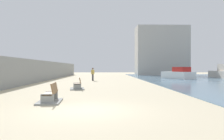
{
  "coord_description": "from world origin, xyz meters",
  "views": [
    {
      "loc": [
        0.83,
        -9.66,
        1.75
      ],
      "look_at": [
        1.43,
        11.91,
        1.53
      ],
      "focal_mm": 37.79,
      "sensor_mm": 36.0,
      "label": 1
    }
  ],
  "objects_px": {
    "boat_far_left": "(178,74)",
    "boat_nearest": "(224,73)",
    "bench_far": "(78,86)",
    "person_walking": "(93,73)",
    "bench_near": "(50,98)"
  },
  "relations": [
    {
      "from": "boat_far_left",
      "to": "boat_nearest",
      "type": "bearing_deg",
      "value": 15.16
    },
    {
      "from": "boat_far_left",
      "to": "boat_nearest",
      "type": "xyz_separation_m",
      "value": [
        8.41,
        2.28,
        0.15
      ]
    },
    {
      "from": "bench_far",
      "to": "boat_far_left",
      "type": "bearing_deg",
      "value": 51.65
    },
    {
      "from": "person_walking",
      "to": "boat_far_left",
      "type": "relative_size",
      "value": 0.29
    },
    {
      "from": "bench_near",
      "to": "person_walking",
      "type": "height_order",
      "value": "person_walking"
    },
    {
      "from": "boat_far_left",
      "to": "boat_nearest",
      "type": "distance_m",
      "value": 8.71
    },
    {
      "from": "boat_far_left",
      "to": "boat_nearest",
      "type": "height_order",
      "value": "boat_nearest"
    },
    {
      "from": "bench_near",
      "to": "bench_far",
      "type": "bearing_deg",
      "value": 85.97
    },
    {
      "from": "bench_far",
      "to": "boat_nearest",
      "type": "xyz_separation_m",
      "value": [
        22.09,
        19.56,
        0.66
      ]
    },
    {
      "from": "bench_far",
      "to": "boat_far_left",
      "type": "relative_size",
      "value": 0.37
    },
    {
      "from": "person_walking",
      "to": "boat_far_left",
      "type": "height_order",
      "value": "boat_far_left"
    },
    {
      "from": "person_walking",
      "to": "boat_nearest",
      "type": "bearing_deg",
      "value": 18.32
    },
    {
      "from": "bench_far",
      "to": "boat_far_left",
      "type": "height_order",
      "value": "boat_far_left"
    },
    {
      "from": "person_walking",
      "to": "boat_nearest",
      "type": "relative_size",
      "value": 0.22
    },
    {
      "from": "bench_far",
      "to": "person_walking",
      "type": "height_order",
      "value": "person_walking"
    }
  ]
}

